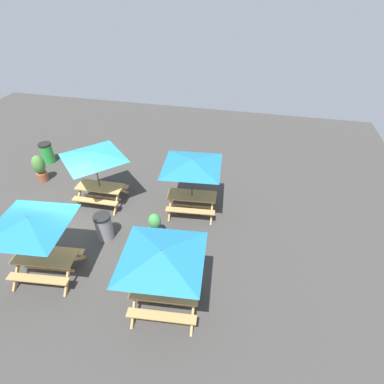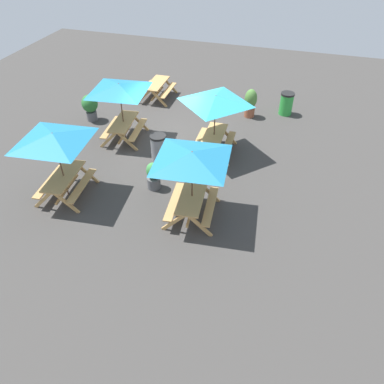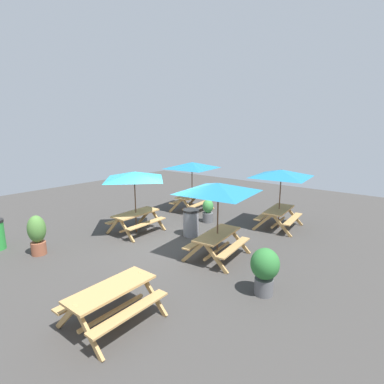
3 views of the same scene
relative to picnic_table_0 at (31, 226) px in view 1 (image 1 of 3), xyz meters
The scene contains 9 objects.
ground_plane 2.68m from the picnic_table_0, 93.30° to the left, with size 25.05×25.05×0.00m, color #3D3A38.
picnic_table_0 is the anchor object (origin of this frame).
picnic_table_2 5.25m from the picnic_table_0, 47.27° to the left, with size 2.81×2.81×2.34m.
picnic_table_3 3.62m from the picnic_table_0, 90.77° to the left, with size 2.05×2.05×2.34m.
picnic_table_4 3.79m from the picnic_table_0, ahead, with size 2.81×2.81×2.34m.
trash_bin_gray 2.54m from the picnic_table_0, 61.94° to the left, with size 0.59×0.59×0.98m.
trash_bin_green 7.27m from the picnic_table_0, 123.93° to the left, with size 0.59×0.59×0.98m.
potted_plant_0 5.66m from the picnic_table_0, 126.59° to the left, with size 0.53×0.53×1.25m.
potted_plant_1 3.78m from the picnic_table_0, 40.62° to the left, with size 0.44×0.44×0.97m.
Camera 1 is at (5.62, -6.56, 7.53)m, focal length 28.00 mm.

